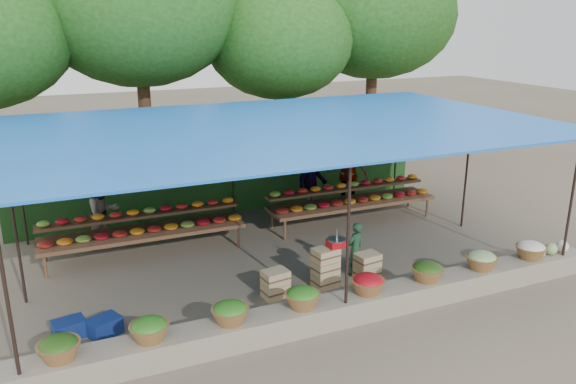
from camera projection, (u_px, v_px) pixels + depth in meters
name	position (u px, v px, depth m)	size (l,w,h in m)	color
ground	(278.00, 258.00, 11.72)	(60.00, 60.00, 0.00)	brown
stone_curb	(341.00, 309.00, 9.25)	(10.60, 0.55, 0.40)	slate
stall_canopy	(276.00, 131.00, 10.99)	(10.80, 6.60, 2.82)	black
produce_baskets	(336.00, 291.00, 9.10)	(8.98, 0.58, 0.34)	brown
netting_backdrop	(230.00, 166.00, 14.11)	(10.60, 0.06, 2.50)	#214B1A
tree_row	(211.00, 22.00, 15.86)	(16.51, 5.50, 7.12)	#3A2215
fruit_table_left	(143.00, 227.00, 11.78)	(4.21, 0.95, 0.93)	#43251B
fruit_table_right	(351.00, 198.00, 13.68)	(4.21, 0.95, 0.93)	#43251B
crate_counter	(324.00, 272.00, 10.38)	(2.39, 0.40, 0.77)	tan
weighing_scale	(336.00, 242.00, 10.31)	(0.34, 0.34, 0.36)	red
vendor_seated	(355.00, 249.00, 10.82)	(0.39, 0.26, 1.07)	#1B3B23
customer_left	(103.00, 213.00, 12.12)	(0.75, 0.58, 1.54)	slate
customer_mid	(313.00, 179.00, 14.15)	(1.18, 0.68, 1.83)	slate
customer_right	(348.00, 174.00, 14.64)	(1.07, 0.45, 1.83)	slate
blue_crate_front	(105.00, 326.00, 8.85)	(0.48, 0.35, 0.29)	navy
blue_crate_back	(69.00, 329.00, 8.78)	(0.48, 0.35, 0.29)	navy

